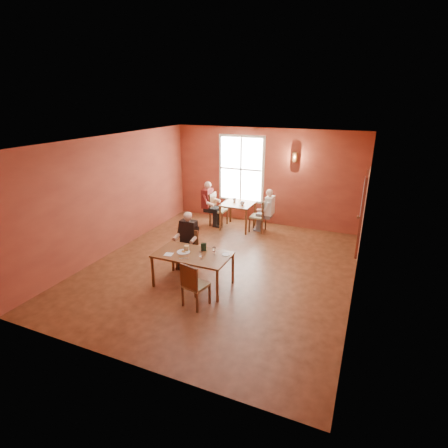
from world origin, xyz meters
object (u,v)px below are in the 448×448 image
at_px(chair_diner_white, 258,216).
at_px(diner_white, 259,211).
at_px(main_table, 193,270).
at_px(second_table, 238,216).
at_px(diner_main, 186,244).
at_px(chair_diner_main, 187,250).
at_px(diner_maroon, 218,205).
at_px(chair_empty, 196,284).
at_px(chair_diner_maroon, 219,210).

bearing_deg(chair_diner_white, diner_white, -90.00).
bearing_deg(main_table, chair_diner_white, 85.77).
bearing_deg(main_table, second_table, 95.90).
bearing_deg(diner_main, chair_diner_main, -90.00).
height_order(chair_diner_main, diner_maroon, diner_maroon).
bearing_deg(main_table, chair_empty, -57.99).
xyz_separation_m(diner_main, chair_diner_white, (0.77, 3.04, -0.16)).
relative_size(chair_diner_main, second_table, 1.01).
height_order(diner_main, second_table, diner_main).
height_order(second_table, diner_white, diner_white).
bearing_deg(chair_diner_main, diner_white, -104.89).
xyz_separation_m(main_table, diner_white, (0.30, 3.66, 0.27)).
distance_m(main_table, chair_diner_main, 0.82).
height_order(diner_white, diner_maroon, diner_maroon).
xyz_separation_m(diner_main, second_table, (0.12, 3.04, -0.24)).
distance_m(diner_main, chair_diner_maroon, 3.09).
distance_m(second_table, chair_diner_white, 0.66).
relative_size(diner_white, chair_diner_maroon, 1.23).
xyz_separation_m(second_table, diner_white, (0.68, 0.00, 0.23)).
height_order(chair_empty, diner_maroon, diner_maroon).
xyz_separation_m(chair_empty, chair_diner_maroon, (-1.45, 4.33, 0.06)).
height_order(diner_white, chair_diner_maroon, diner_white).
xyz_separation_m(main_table, chair_diner_maroon, (-1.03, 3.66, 0.15)).
relative_size(main_table, diner_maroon, 1.17).
bearing_deg(diner_maroon, chair_diner_maroon, 90.00).
bearing_deg(diner_main, second_table, -92.28).
height_order(chair_empty, second_table, chair_empty).
bearing_deg(chair_diner_main, diner_maroon, -79.50).
bearing_deg(main_table, diner_white, 85.30).
relative_size(second_table, diner_white, 0.72).
xyz_separation_m(second_table, chair_diner_maroon, (-0.65, 0.00, 0.12)).
bearing_deg(diner_white, second_table, 90.00).
distance_m(diner_main, diner_maroon, 3.10).
bearing_deg(second_table, main_table, -84.10).
relative_size(chair_diner_main, diner_white, 0.72).
bearing_deg(chair_empty, main_table, 135.68).
bearing_deg(second_table, chair_diner_maroon, 180.00).
relative_size(diner_white, diner_maroon, 0.94).
bearing_deg(chair_diner_maroon, chair_diner_white, 90.00).
distance_m(chair_empty, second_table, 4.40).
relative_size(chair_diner_main, diner_maroon, 0.68).
bearing_deg(chair_diner_main, chair_empty, 124.85).
height_order(main_table, diner_white, diner_white).
relative_size(second_table, chair_diner_maroon, 0.88).
distance_m(chair_empty, chair_diner_white, 4.33).
xyz_separation_m(chair_empty, diner_white, (-0.12, 4.33, 0.17)).
height_order(main_table, second_table, second_table).
height_order(main_table, diner_main, diner_main).
distance_m(main_table, diner_white, 3.69).
bearing_deg(chair_diner_main, chair_diner_maroon, -80.05).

